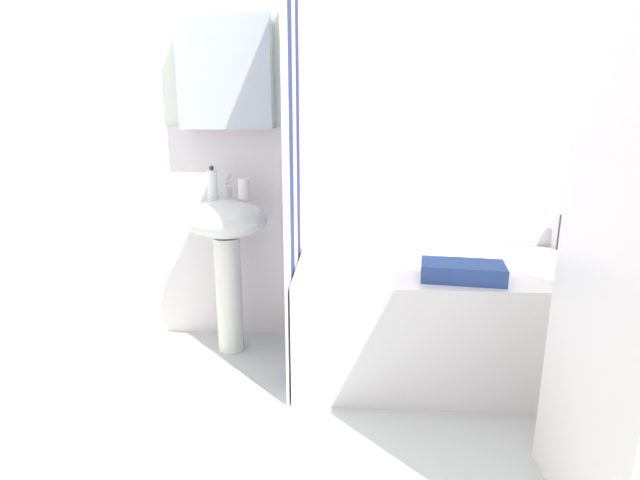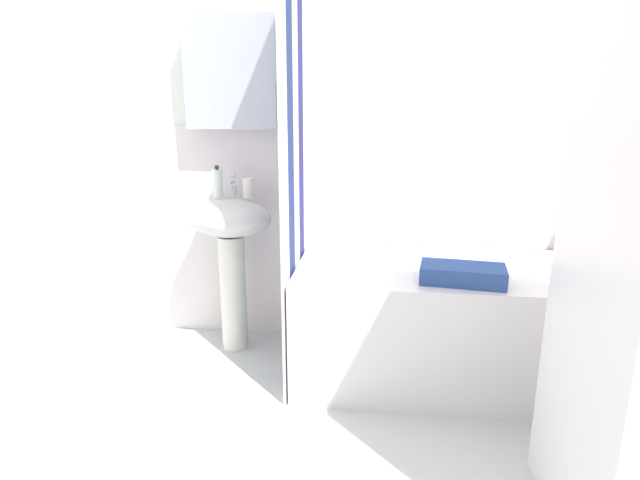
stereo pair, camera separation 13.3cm
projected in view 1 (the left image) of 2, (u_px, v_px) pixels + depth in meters
wall_back_tiled at (384, 138)px, 2.68m from camera, size 3.60×0.18×2.40m
sink at (226, 242)px, 2.63m from camera, size 0.44×0.34×0.84m
faucet at (228, 186)px, 2.64m from camera, size 0.03×0.12×0.12m
soap_dispenser at (212, 184)px, 2.59m from camera, size 0.05×0.05×0.17m
toothbrush_cup at (244, 189)px, 2.61m from camera, size 0.06×0.06×0.10m
bathtub at (459, 319)px, 2.48m from camera, size 1.59×0.73×0.56m
shower_curtain at (294, 173)px, 2.35m from camera, size 0.01×0.73×2.00m
lotion_bottle at (587, 233)px, 2.64m from camera, size 0.05×0.05×0.20m
conditioner_bottle at (564, 232)px, 2.65m from camera, size 0.05×0.05×0.21m
towel_folded at (463, 271)px, 2.20m from camera, size 0.38×0.23×0.08m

